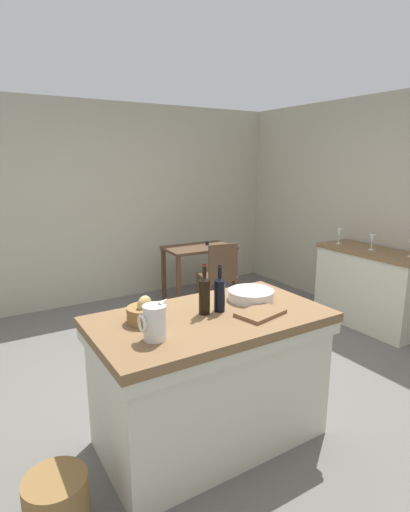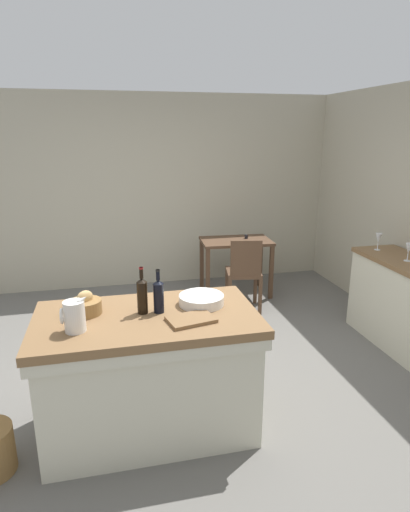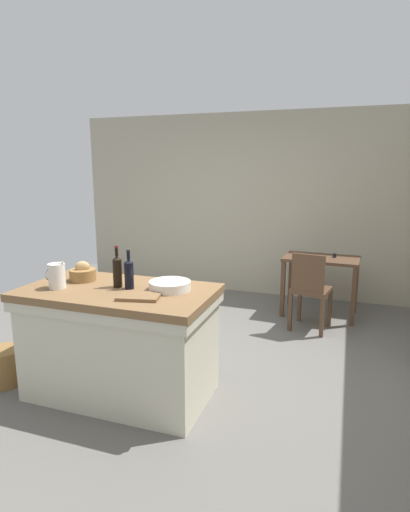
% 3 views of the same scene
% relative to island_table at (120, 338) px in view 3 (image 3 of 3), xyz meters
% --- Properties ---
extents(ground_plane, '(6.76, 6.76, 0.00)m').
position_rel_island_table_xyz_m(ground_plane, '(0.35, 0.63, -0.48)').
color(ground_plane, '#66635E').
extents(wall_back, '(5.32, 0.12, 2.60)m').
position_rel_island_table_xyz_m(wall_back, '(0.35, 3.23, 0.82)').
color(wall_back, '#B2AA93').
rests_on(wall_back, ground).
extents(island_table, '(1.51, 0.84, 0.90)m').
position_rel_island_table_xyz_m(island_table, '(0.00, 0.00, 0.00)').
color(island_table, brown).
rests_on(island_table, ground).
extents(writing_desk, '(0.93, 0.61, 0.79)m').
position_rel_island_table_xyz_m(writing_desk, '(1.39, 2.48, 0.14)').
color(writing_desk, '#513826').
rests_on(writing_desk, ground).
extents(wooden_chair, '(0.46, 0.46, 0.91)m').
position_rel_island_table_xyz_m(wooden_chair, '(1.32, 1.90, 0.01)').
color(wooden_chair, '#513826').
rests_on(wooden_chair, ground).
extents(pitcher, '(0.17, 0.13, 0.24)m').
position_rel_island_table_xyz_m(pitcher, '(-0.46, -0.14, 0.52)').
color(pitcher, silver).
rests_on(pitcher, island_table).
extents(wash_bowl, '(0.32, 0.32, 0.07)m').
position_rel_island_table_xyz_m(wash_bowl, '(0.40, 0.10, 0.45)').
color(wash_bowl, silver).
rests_on(wash_bowl, island_table).
extents(bread_basket, '(0.22, 0.22, 0.17)m').
position_rel_island_table_xyz_m(bread_basket, '(-0.40, 0.12, 0.47)').
color(bread_basket, olive).
rests_on(bread_basket, island_table).
extents(cutting_board, '(0.34, 0.26, 0.02)m').
position_rel_island_table_xyz_m(cutting_board, '(0.27, -0.16, 0.43)').
color(cutting_board, brown).
rests_on(cutting_board, island_table).
extents(wine_bottle_dark, '(0.07, 0.07, 0.31)m').
position_rel_island_table_xyz_m(wine_bottle_dark, '(0.09, 0.03, 0.54)').
color(wine_bottle_dark, black).
rests_on(wine_bottle_dark, island_table).
extents(wine_bottle_amber, '(0.07, 0.07, 0.33)m').
position_rel_island_table_xyz_m(wine_bottle_amber, '(-0.02, 0.04, 0.55)').
color(wine_bottle_amber, black).
rests_on(wine_bottle_amber, island_table).
extents(wicker_hamper, '(0.32, 0.32, 0.31)m').
position_rel_island_table_xyz_m(wicker_hamper, '(-1.05, -0.19, -0.33)').
color(wicker_hamper, olive).
rests_on(wicker_hamper, ground).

